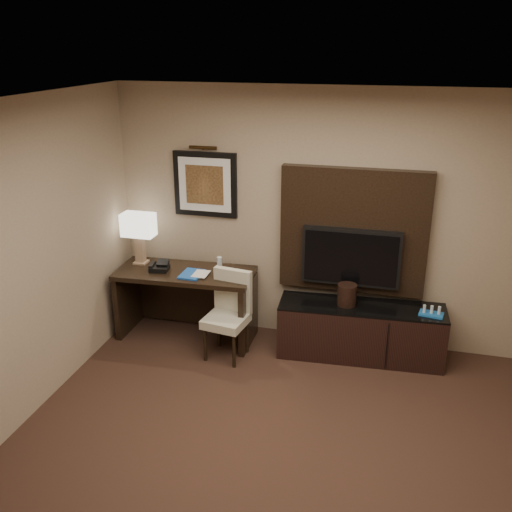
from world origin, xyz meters
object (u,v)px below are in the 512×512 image
(desk_chair, at_px, (226,320))
(desk_phone, at_px, (159,266))
(desk, at_px, (187,304))
(table_lamp, at_px, (139,239))
(ice_bucket, at_px, (347,295))
(credenza, at_px, (360,331))
(tv, at_px, (351,257))
(water_bottle, at_px, (220,264))
(minibar_tray, at_px, (432,311))

(desk_chair, xyz_separation_m, desk_phone, (-0.82, 0.25, 0.41))
(desk_chair, bearing_deg, desk, 159.23)
(table_lamp, xyz_separation_m, ice_bucket, (2.28, -0.05, -0.38))
(desk, relative_size, credenza, 0.87)
(desk, bearing_deg, tv, 5.11)
(ice_bucket, bearing_deg, water_bottle, 178.56)
(water_bottle, xyz_separation_m, minibar_tray, (2.19, -0.06, -0.25))
(table_lamp, bearing_deg, desk_phone, -27.79)
(desk, distance_m, minibar_tray, 2.57)
(desk, relative_size, desk_chair, 1.73)
(credenza, distance_m, minibar_tray, 0.75)
(minibar_tray, bearing_deg, desk_phone, -178.58)
(table_lamp, distance_m, ice_bucket, 2.31)
(water_bottle, height_order, ice_bucket, water_bottle)
(desk, bearing_deg, desk_chair, -32.09)
(credenza, height_order, table_lamp, table_lamp)
(water_bottle, bearing_deg, ice_bucket, -1.44)
(water_bottle, bearing_deg, desk_chair, -64.60)
(desk, bearing_deg, credenza, -1.28)
(credenza, xyz_separation_m, minibar_tray, (0.67, -0.03, 0.33))
(water_bottle, bearing_deg, desk, -167.76)
(desk, xyz_separation_m, desk_phone, (-0.27, -0.05, 0.44))
(water_bottle, bearing_deg, desk_phone, -168.16)
(desk_chair, relative_size, minibar_tray, 3.70)
(credenza, distance_m, water_bottle, 1.63)
(desk, distance_m, table_lamp, 0.88)
(water_bottle, bearing_deg, table_lamp, 178.89)
(desk, relative_size, ice_bucket, 6.69)
(desk, distance_m, desk_phone, 0.52)
(tv, relative_size, water_bottle, 6.07)
(desk_phone, height_order, minibar_tray, desk_phone)
(tv, distance_m, desk_chair, 1.43)
(tv, height_order, ice_bucket, tv)
(table_lamp, bearing_deg, tv, 3.59)
(tv, bearing_deg, minibar_tray, -15.09)
(minibar_tray, bearing_deg, tv, 164.91)
(minibar_tray, bearing_deg, ice_bucket, 178.02)
(minibar_tray, bearing_deg, water_bottle, 178.36)
(tv, xyz_separation_m, table_lamp, (-2.28, -0.14, 0.05))
(tv, relative_size, ice_bucket, 4.57)
(tv, bearing_deg, desk_phone, -171.63)
(credenza, relative_size, ice_bucket, 7.65)
(ice_bucket, relative_size, minibar_tray, 0.96)
(desk, xyz_separation_m, tv, (1.73, 0.24, 0.63))
(desk_chair, relative_size, water_bottle, 5.15)
(credenza, height_order, tv, tv)
(desk, relative_size, table_lamp, 2.57)
(tv, relative_size, desk_chair, 1.18)
(tv, height_order, desk_chair, tv)
(desk, xyz_separation_m, ice_bucket, (1.73, 0.04, 0.29))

